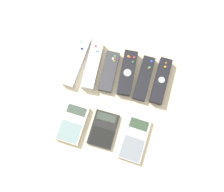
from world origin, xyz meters
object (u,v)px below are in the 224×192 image
calculator_1 (104,129)px  remote_0 (77,61)px  remote_3 (127,73)px  remote_4 (144,78)px  remote_1 (93,65)px  remote_2 (109,71)px  calculator_2 (135,139)px  remote_5 (161,81)px  calculator_0 (73,123)px

calculator_1 → remote_0: bearing=128.0°
remote_3 → calculator_1: size_ratio=1.39×
remote_4 → calculator_1: size_ratio=1.38×
remote_1 → remote_4: size_ratio=1.09×
remote_0 → remote_2: size_ratio=1.31×
remote_1 → calculator_2: 0.31m
remote_3 → remote_5: size_ratio=0.99×
remote_1 → remote_3: (0.13, 0.00, -0.00)m
remote_0 → remote_4: remote_0 is taller
remote_4 → remote_3: bearing=177.4°
remote_1 → remote_2: size_ratio=1.19×
remote_3 → remote_5: bearing=-3.3°
remote_0 → remote_1: bearing=2.0°
remote_4 → calculator_1: bearing=-112.2°
remote_4 → calculator_2: remote_4 is taller
remote_0 → remote_2: bearing=-0.6°
remote_1 → remote_4: bearing=-3.0°
remote_5 → calculator_0: 0.36m
remote_0 → remote_1: remote_1 is taller
remote_3 → calculator_1: remote_3 is taller
calculator_1 → calculator_2: (0.11, -0.01, 0.00)m
remote_2 → remote_3: remote_3 is taller
remote_1 → calculator_1: size_ratio=1.50×
remote_0 → remote_3: size_ratio=1.19×
remote_0 → remote_2: 0.13m
remote_4 → calculator_1: 0.24m
remote_1 → remote_5: 0.26m
remote_3 → calculator_1: 0.23m
remote_5 → calculator_2: 0.23m
remote_0 → remote_5: size_ratio=1.18×
remote_0 → calculator_2: size_ratio=1.33×
calculator_0 → remote_5: bearing=42.9°
calculator_0 → remote_1: bearing=89.8°
calculator_0 → remote_3: bearing=60.6°
remote_5 → calculator_0: remote_5 is taller
remote_0 → remote_3: (0.20, 0.00, 0.00)m
remote_1 → calculator_2: (0.21, -0.23, -0.01)m
remote_3 → calculator_2: remote_3 is taller
remote_1 → calculator_2: bearing=-49.2°
remote_3 → calculator_2: bearing=-73.8°
remote_4 → calculator_0: remote_4 is taller
remote_3 → calculator_0: (-0.15, -0.23, -0.00)m
remote_2 → calculator_1: remote_2 is taller
remote_5 → calculator_1: 0.27m
remote_4 → calculator_2: size_ratio=1.10×
calculator_0 → calculator_1: size_ratio=1.12×
calculator_0 → remote_4: bearing=49.8°
calculator_2 → calculator_1: bearing=-179.0°
calculator_2 → remote_3: bearing=113.0°
remote_1 → calculator_0: size_ratio=1.34×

